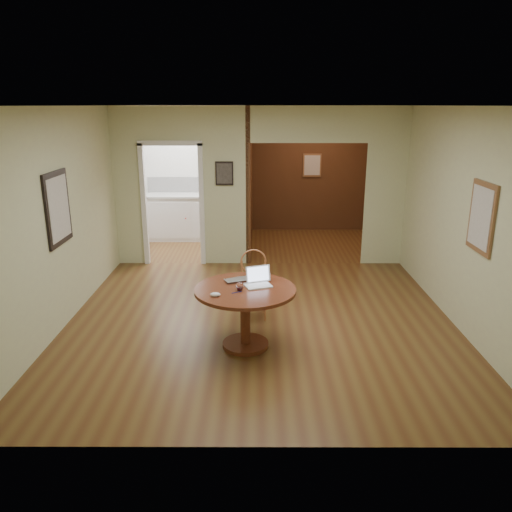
{
  "coord_description": "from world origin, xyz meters",
  "views": [
    {
      "loc": [
        -0.04,
        -5.98,
        2.71
      ],
      "look_at": [
        -0.06,
        -0.2,
        0.95
      ],
      "focal_mm": 35.0,
      "sensor_mm": 36.0,
      "label": 1
    }
  ],
  "objects_px": {
    "closed_laptop": "(241,281)",
    "dining_table": "(245,304)",
    "open_laptop": "(258,280)",
    "chair": "(254,280)"
  },
  "relations": [
    {
      "from": "closed_laptop",
      "to": "dining_table",
      "type": "bearing_deg",
      "value": -101.34
    },
    {
      "from": "open_laptop",
      "to": "closed_laptop",
      "type": "relative_size",
      "value": 0.96
    },
    {
      "from": "chair",
      "to": "open_laptop",
      "type": "relative_size",
      "value": 2.62
    },
    {
      "from": "chair",
      "to": "dining_table",
      "type": "bearing_deg",
      "value": -99.18
    },
    {
      "from": "open_laptop",
      "to": "closed_laptop",
      "type": "height_order",
      "value": "open_laptop"
    },
    {
      "from": "dining_table",
      "to": "chair",
      "type": "relative_size",
      "value": 1.29
    },
    {
      "from": "dining_table",
      "to": "closed_laptop",
      "type": "relative_size",
      "value": 3.24
    },
    {
      "from": "chair",
      "to": "open_laptop",
      "type": "xyz_separation_m",
      "value": [
        0.06,
        -0.77,
        0.28
      ]
    },
    {
      "from": "chair",
      "to": "closed_laptop",
      "type": "relative_size",
      "value": 2.52
    },
    {
      "from": "closed_laptop",
      "to": "open_laptop",
      "type": "bearing_deg",
      "value": -45.79
    }
  ]
}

